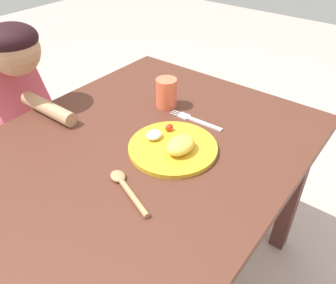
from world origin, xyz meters
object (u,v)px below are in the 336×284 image
Objects in this scene: plate at (174,146)px; drinking_cup at (166,93)px; spoon at (126,187)px; person at (25,126)px; fork at (196,121)px.

drinking_cup is at bearing 42.67° from plate.
drinking_cup is (0.41, 0.19, 0.05)m from spoon.
person is at bearing 98.83° from plate.
drinking_cup is 0.61m from person.
plate is 0.18m from fork.
drinking_cup reaches higher than plate.
person is at bearing 21.81° from fork.
plate is 0.27m from drinking_cup.
drinking_cup is (0.20, 0.18, 0.04)m from plate.
spoon is at bearing -179.19° from plate.
drinking_cup is at bearing 121.45° from person.
fork is at bearing 11.94° from plate.
person is (-0.30, 0.50, -0.19)m from drinking_cup.
spoon is 0.45m from drinking_cup.
person is at bearing 121.45° from drinking_cup.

